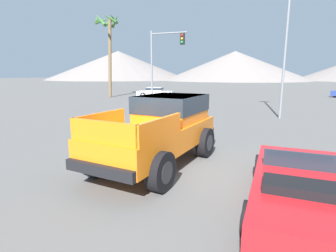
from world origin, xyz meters
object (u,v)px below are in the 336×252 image
(red_convertible_car, at_px, (302,189))
(palm_tree_tall, at_px, (108,36))
(parked_car_white, at_px, (155,92))
(street_lamp_post, at_px, (287,30))
(traffic_light_main, at_px, (164,54))
(orange_pickup_truck, at_px, (162,126))

(red_convertible_car, distance_m, palm_tree_tall, 28.34)
(red_convertible_car, xyz_separation_m, parked_car_white, (-12.23, 22.71, 0.17))
(red_convertible_car, height_order, street_lamp_post, street_lamp_post)
(parked_car_white, bearing_deg, red_convertible_car, 19.45)
(traffic_light_main, xyz_separation_m, palm_tree_tall, (-8.78, 5.73, 2.64))
(orange_pickup_truck, height_order, red_convertible_car, orange_pickup_truck)
(parked_car_white, relative_size, traffic_light_main, 0.70)
(street_lamp_post, bearing_deg, traffic_light_main, 155.67)
(orange_pickup_truck, xyz_separation_m, street_lamp_post, (3.93, 9.90, 4.00))
(traffic_light_main, bearing_deg, red_convertible_car, -61.30)
(red_convertible_car, bearing_deg, palm_tree_tall, 132.25)
(red_convertible_car, xyz_separation_m, palm_tree_tall, (-17.38, 21.44, 6.46))
(palm_tree_tall, bearing_deg, parked_car_white, 13.90)
(parked_car_white, xyz_separation_m, traffic_light_main, (3.63, -7.01, 3.66))
(red_convertible_car, distance_m, parked_car_white, 25.80)
(traffic_light_main, bearing_deg, palm_tree_tall, 146.86)
(orange_pickup_truck, height_order, street_lamp_post, street_lamp_post)
(red_convertible_car, relative_size, traffic_light_main, 0.72)
(red_convertible_car, distance_m, traffic_light_main, 18.31)
(orange_pickup_truck, relative_size, parked_car_white, 1.20)
(traffic_light_main, height_order, palm_tree_tall, palm_tree_tall)
(orange_pickup_truck, bearing_deg, parked_car_white, 121.02)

